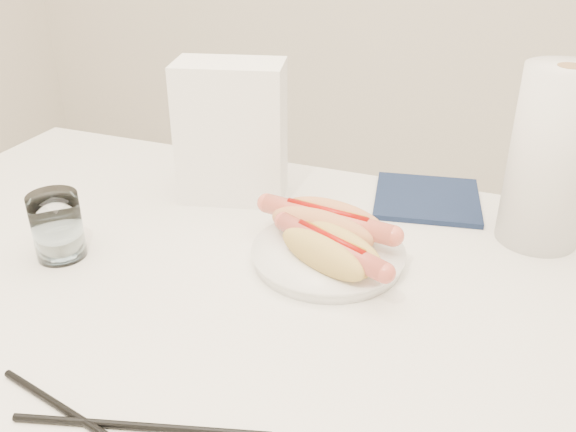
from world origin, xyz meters
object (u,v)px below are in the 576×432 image
(table, at_px, (230,324))
(hotdog_left, at_px, (327,224))
(paper_towel_roll, at_px, (551,158))
(hotdog_right, at_px, (331,250))
(napkin_box, at_px, (232,132))
(plate, at_px, (328,256))
(water_glass, at_px, (57,226))

(table, relative_size, hotdog_left, 6.21)
(hotdog_left, height_order, paper_towel_roll, paper_towel_roll)
(hotdog_left, relative_size, hotdog_right, 1.14)
(hotdog_left, bearing_deg, hotdog_right, -59.49)
(table, height_order, hotdog_right, hotdog_right)
(hotdog_left, xyz_separation_m, paper_towel_roll, (0.27, 0.14, 0.08))
(napkin_box, bearing_deg, hotdog_right, -52.44)
(table, height_order, hotdog_left, hotdog_left)
(plate, bearing_deg, hotdog_left, 112.50)
(napkin_box, xyz_separation_m, paper_towel_roll, (0.46, 0.03, 0.01))
(table, distance_m, napkin_box, 0.31)
(hotdog_left, bearing_deg, paper_towel_roll, 35.45)
(paper_towel_roll, bearing_deg, table, -143.26)
(plate, xyz_separation_m, hotdog_right, (0.01, -0.03, 0.03))
(water_glass, height_order, napkin_box, napkin_box)
(plate, height_order, hotdog_left, hotdog_left)
(hotdog_left, xyz_separation_m, hotdog_right, (0.02, -0.06, -0.00))
(table, relative_size, hotdog_right, 7.08)
(plate, xyz_separation_m, paper_towel_roll, (0.26, 0.17, 0.12))
(plate, relative_size, hotdog_left, 1.03)
(plate, relative_size, water_glass, 2.16)
(paper_towel_roll, bearing_deg, hotdog_left, -152.97)
(hotdog_left, height_order, hotdog_right, hotdog_left)
(plate, xyz_separation_m, napkin_box, (-0.21, 0.14, 0.10))
(table, bearing_deg, hotdog_right, 31.25)
(plate, bearing_deg, napkin_box, 146.12)
(hotdog_right, height_order, water_glass, water_glass)
(table, xyz_separation_m, hotdog_left, (0.09, 0.13, 0.10))
(plate, relative_size, hotdog_right, 1.17)
(hotdog_left, bearing_deg, plate, -59.08)
(hotdog_right, bearing_deg, water_glass, -141.24)
(table, distance_m, water_glass, 0.27)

